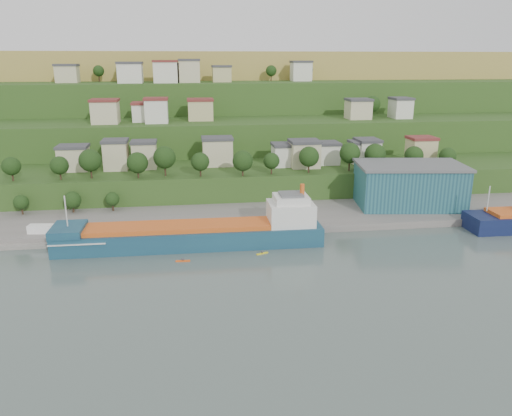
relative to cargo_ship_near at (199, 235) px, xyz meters
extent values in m
plane|color=#4A5953|center=(13.32, -10.08, -2.67)|extent=(500.00, 500.00, 0.00)
cube|color=slate|center=(33.32, 17.92, -2.67)|extent=(220.00, 26.00, 4.00)
cube|color=slate|center=(-41.68, 11.92, -2.67)|extent=(40.00, 18.00, 2.40)
cube|color=#284719|center=(13.32, 45.92, -2.67)|extent=(260.00, 32.00, 20.00)
cube|color=#284719|center=(13.32, 75.92, -2.67)|extent=(280.00, 32.00, 44.00)
cube|color=#284719|center=(13.32, 105.92, -2.67)|extent=(300.00, 32.00, 70.00)
cube|color=olive|center=(13.32, 179.92, -2.67)|extent=(360.00, 120.00, 96.00)
cube|color=beige|center=(-38.51, 47.65, 10.96)|extent=(9.04, 7.69, 7.26)
cube|color=#3F3F44|center=(-38.51, 47.65, 15.04)|extent=(9.64, 8.29, 0.90)
cube|color=beige|center=(-25.14, 47.38, 11.76)|extent=(7.47, 7.98, 8.85)
cube|color=#3F3F44|center=(-25.14, 47.38, 16.64)|extent=(8.07, 8.58, 0.90)
cube|color=beige|center=(-16.17, 47.85, 11.45)|extent=(7.69, 7.05, 8.23)
cube|color=#3F3F44|center=(-16.17, 47.85, 16.01)|extent=(8.29, 7.65, 0.90)
cube|color=beige|center=(7.81, 49.34, 11.68)|extent=(9.82, 7.97, 8.69)
cube|color=#3F3F44|center=(7.81, 49.34, 16.47)|extent=(10.42, 8.57, 0.90)
cube|color=silver|center=(29.73, 45.72, 10.65)|extent=(7.05, 8.20, 6.64)
cube|color=#3F3F44|center=(29.73, 45.72, 14.43)|extent=(7.65, 8.80, 0.90)
cube|color=beige|center=(36.20, 42.84, 11.37)|extent=(9.23, 8.77, 8.08)
cube|color=#3F3F44|center=(36.20, 42.84, 15.86)|extent=(9.83, 9.37, 0.90)
cube|color=silver|center=(44.79, 47.08, 10.64)|extent=(8.09, 7.97, 6.62)
cube|color=#3F3F44|center=(44.79, 47.08, 14.40)|extent=(8.69, 8.57, 0.90)
cube|color=silver|center=(57.39, 47.17, 10.67)|extent=(7.60, 7.35, 6.67)
cube|color=#3F3F44|center=(57.39, 47.17, 14.45)|extent=(8.20, 7.95, 0.90)
cube|color=silver|center=(59.41, 47.02, 11.03)|extent=(7.11, 8.99, 7.39)
cube|color=#3F3F44|center=(59.41, 47.02, 15.17)|extent=(7.71, 9.59, 0.90)
cube|color=tan|center=(75.60, 39.98, 11.73)|extent=(8.20, 7.42, 8.79)
cube|color=maroon|center=(75.60, 39.98, 16.57)|extent=(8.80, 8.02, 0.90)
cube|color=beige|center=(-31.16, 71.79, 23.27)|extent=(9.29, 8.81, 7.89)
cube|color=maroon|center=(-31.16, 71.79, 27.67)|extent=(9.89, 9.41, 0.90)
cube|color=silver|center=(-18.31, 76.24, 22.48)|extent=(7.11, 8.42, 6.30)
cube|color=maroon|center=(-18.31, 76.24, 26.08)|extent=(7.71, 9.02, 0.90)
cube|color=tan|center=(-13.56, 76.48, 22.35)|extent=(8.27, 7.26, 6.05)
cube|color=#3F3F44|center=(-13.56, 76.48, 25.83)|extent=(8.87, 7.86, 0.90)
cube|color=silver|center=(-12.86, 71.00, 23.46)|extent=(8.11, 7.64, 8.25)
cube|color=maroon|center=(-12.86, 71.00, 28.03)|extent=(8.71, 8.24, 0.90)
cube|color=tan|center=(3.30, 77.52, 22.97)|extent=(9.33, 8.99, 7.28)
cube|color=maroon|center=(3.30, 77.52, 27.07)|extent=(9.93, 9.59, 0.90)
cube|color=beige|center=(64.59, 73.45, 22.82)|extent=(8.69, 8.49, 6.98)
cube|color=#3F3F44|center=(64.59, 73.45, 26.76)|extent=(9.29, 9.09, 0.90)
cube|color=silver|center=(82.23, 74.10, 22.93)|extent=(7.05, 8.74, 7.19)
cube|color=#3F3F44|center=(82.23, 74.10, 26.97)|extent=(7.65, 9.34, 0.90)
cube|color=beige|center=(-51.00, 108.29, 35.70)|extent=(8.88, 7.35, 6.75)
cube|color=#3F3F44|center=(-51.00, 108.29, 39.53)|extent=(9.48, 7.95, 0.90)
cube|color=silver|center=(-24.42, 101.31, 36.16)|extent=(9.83, 8.65, 7.66)
cube|color=#3F3F44|center=(-24.42, 101.31, 40.45)|extent=(10.43, 9.25, 0.90)
cube|color=silver|center=(-9.97, 100.67, 36.48)|extent=(9.77, 7.66, 8.30)
cube|color=maroon|center=(-9.97, 100.67, 41.08)|extent=(10.37, 8.26, 0.90)
cube|color=beige|center=(-4.11, 108.72, 35.96)|extent=(8.41, 7.20, 7.26)
cube|color=#3F3F44|center=(-4.11, 108.72, 40.04)|extent=(9.01, 7.80, 0.90)
cube|color=beige|center=(-0.14, 103.28, 36.72)|extent=(8.57, 8.26, 8.78)
cube|color=#3F3F44|center=(-0.14, 103.28, 41.57)|extent=(9.17, 8.86, 0.90)
cube|color=tan|center=(13.71, 106.03, 35.41)|extent=(7.86, 7.43, 6.15)
cube|color=#3F3F44|center=(13.71, 106.03, 38.93)|extent=(8.46, 8.03, 0.90)
cube|color=silver|center=(50.01, 111.57, 36.35)|extent=(8.61, 7.99, 8.03)
cube|color=#3F3F44|center=(50.01, 111.57, 40.81)|extent=(9.21, 8.59, 0.90)
cylinder|color=#382619|center=(-53.41, 34.63, 8.82)|extent=(0.50, 0.50, 2.98)
sphere|color=black|center=(-53.41, 34.63, 11.79)|extent=(5.37, 5.37, 5.37)
cylinder|color=#382619|center=(-39.88, 34.54, 8.74)|extent=(0.50, 0.50, 2.82)
sphere|color=black|center=(-39.88, 34.54, 11.64)|extent=(5.41, 5.41, 5.41)
cylinder|color=#382619|center=(-31.07, 35.03, 9.15)|extent=(0.50, 0.50, 3.64)
sphere|color=black|center=(-31.07, 35.03, 12.81)|extent=(6.69, 6.69, 6.69)
cylinder|color=#382619|center=(-17.12, 33.39, 8.82)|extent=(0.50, 0.50, 2.98)
sphere|color=black|center=(-17.12, 33.39, 12.05)|extent=(6.32, 6.32, 6.32)
cylinder|color=#382619|center=(-9.14, 35.24, 9.28)|extent=(0.50, 0.50, 3.90)
sphere|color=black|center=(-9.14, 35.24, 13.10)|extent=(6.82, 6.82, 6.82)
cylinder|color=#382619|center=(1.56, 33.20, 8.84)|extent=(0.50, 0.50, 3.01)
sphere|color=black|center=(1.56, 33.20, 11.88)|extent=(5.60, 5.60, 5.60)
cylinder|color=#382619|center=(14.44, 32.01, 8.83)|extent=(0.50, 0.50, 2.99)
sphere|color=black|center=(14.44, 32.01, 12.05)|extent=(6.29, 6.29, 6.29)
cylinder|color=#382619|center=(23.58, 33.35, 8.74)|extent=(0.50, 0.50, 2.81)
sphere|color=black|center=(23.58, 33.35, 11.53)|extent=(5.05, 5.05, 5.05)
cylinder|color=#382619|center=(35.56, 33.74, 9.03)|extent=(0.50, 0.50, 3.39)
sphere|color=black|center=(35.56, 33.74, 12.48)|extent=(6.37, 6.37, 6.37)
cylinder|color=#382619|center=(49.21, 34.94, 9.29)|extent=(0.50, 0.50, 3.92)
sphere|color=black|center=(49.21, 34.94, 13.06)|extent=(6.59, 6.59, 6.59)
cylinder|color=#382619|center=(57.44, 34.44, 9.03)|extent=(0.50, 0.50, 3.39)
sphere|color=black|center=(57.44, 34.44, 12.59)|extent=(6.77, 6.77, 6.77)
cylinder|color=#382619|center=(70.27, 33.72, 8.82)|extent=(0.50, 0.50, 2.98)
sphere|color=black|center=(70.27, 33.72, 11.97)|extent=(6.03, 6.03, 6.03)
cylinder|color=#382619|center=(80.99, 32.05, 8.85)|extent=(0.50, 0.50, 3.04)
sphere|color=black|center=(80.99, 32.05, 11.85)|extent=(5.39, 5.39, 5.39)
cylinder|color=#382619|center=(-10.96, 109.30, 34.11)|extent=(0.50, 0.50, 3.56)
sphere|color=black|center=(-10.96, 109.30, 37.39)|extent=(5.45, 5.45, 5.45)
cylinder|color=#382619|center=(-39.04, 113.85, 34.02)|extent=(0.50, 0.50, 3.37)
sphere|color=black|center=(-39.04, 113.85, 37.01)|extent=(4.72, 4.72, 4.72)
cylinder|color=#382619|center=(71.73, 77.44, 21.12)|extent=(0.50, 0.50, 3.59)
sphere|color=black|center=(71.73, 77.44, 24.66)|extent=(6.34, 6.34, 6.34)
cylinder|color=#382619|center=(52.23, 111.16, 33.95)|extent=(0.50, 0.50, 3.24)
sphere|color=black|center=(52.23, 111.16, 37.30)|extent=(6.27, 6.27, 6.27)
cylinder|color=#382619|center=(-28.70, 113.75, 34.07)|extent=(0.50, 0.50, 3.47)
sphere|color=black|center=(-28.70, 113.75, 37.48)|extent=(6.08, 6.08, 6.08)
cylinder|color=#382619|center=(36.71, 113.78, 33.90)|extent=(0.50, 0.50, 3.14)
sphere|color=black|center=(36.71, 113.78, 36.82)|extent=(4.88, 4.88, 4.88)
cylinder|color=#382619|center=(0.77, 108.60, 34.04)|extent=(0.50, 0.50, 3.42)
sphere|color=black|center=(0.77, 108.60, 37.16)|extent=(5.12, 5.12, 5.12)
cube|color=navy|center=(-2.15, 0.00, -1.28)|extent=(65.10, 10.97, 6.50)
cube|color=#D1561B|center=(-4.00, 0.00, 2.53)|extent=(48.37, 8.92, 1.11)
cube|color=navy|center=(-30.93, 0.00, 2.90)|extent=(7.55, 10.30, 1.86)
cube|color=silver|center=(22.92, 0.00, 4.76)|extent=(11.25, 9.41, 5.57)
cube|color=silver|center=(22.92, 0.00, 8.47)|extent=(8.44, 7.52, 1.86)
cube|color=#595B5E|center=(22.92, 0.00, 9.68)|extent=(5.63, 5.63, 0.56)
cylinder|color=#D1561B|center=(25.70, 0.00, 10.79)|extent=(1.13, 1.13, 2.79)
cylinder|color=silver|center=(-30.93, 0.00, 7.54)|extent=(0.34, 0.34, 7.43)
cube|color=silver|center=(-28.14, 0.00, 0.86)|extent=(13.12, 10.64, 0.23)
cylinder|color=silver|center=(76.04, 0.14, 6.52)|extent=(0.32, 0.32, 6.77)
cube|color=#1C4554|center=(63.20, 20.29, 5.33)|extent=(32.10, 21.77, 12.00)
cube|color=#595B5E|center=(63.20, 20.29, 11.73)|extent=(33.22, 22.89, 0.80)
cube|color=white|center=(-39.83, 9.36, -0.03)|extent=(6.44, 3.29, 2.88)
cube|color=silver|center=(-33.36, 9.42, -1.11)|extent=(3.73, 1.98, 0.71)
cube|color=#F85716|center=(-4.09, -9.75, -2.54)|extent=(3.32, 0.77, 0.25)
sphere|color=#3F3F44|center=(-4.09, -9.75, -2.13)|extent=(0.58, 0.58, 0.58)
cube|color=yellow|center=(14.59, -7.64, -2.56)|extent=(2.98, 1.57, 0.22)
sphere|color=#3F3F44|center=(14.59, -7.64, -2.18)|extent=(0.52, 0.52, 0.52)
camera|label=1|loc=(-1.92, -116.90, 41.63)|focal=35.00mm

